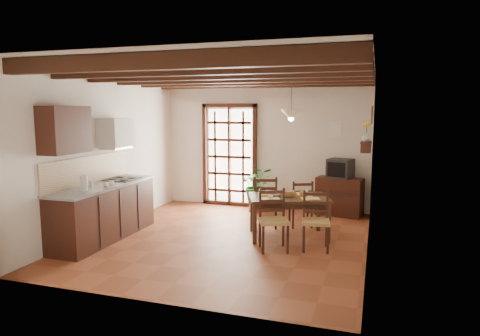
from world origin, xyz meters
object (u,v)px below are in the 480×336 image
at_px(dining_table, 289,202).
at_px(pendant_lamp, 291,114).
at_px(chair_near_left, 273,231).
at_px(chair_near_right, 315,232).
at_px(kitchen_counter, 104,211).
at_px(sideboard, 339,197).
at_px(potted_plant, 257,185).
at_px(chair_far_left, 266,211).
at_px(crt_tv, 340,169).
at_px(chair_far_right, 301,212).

relative_size(dining_table, pendant_lamp, 1.78).
relative_size(chair_near_left, chair_near_right, 1.04).
xyz_separation_m(kitchen_counter, dining_table, (2.91, 1.01, 0.14)).
xyz_separation_m(chair_near_right, sideboard, (0.16, 2.33, 0.11)).
bearing_deg(chair_near_right, potted_plant, 114.99).
bearing_deg(kitchen_counter, potted_plant, 54.74).
distance_m(dining_table, chair_far_left, 0.80).
relative_size(kitchen_counter, dining_table, 1.50).
height_order(chair_near_right, pendant_lamp, pendant_lamp).
height_order(crt_tv, potted_plant, potted_plant).
distance_m(kitchen_counter, crt_tv, 4.60).
relative_size(chair_near_left, potted_plant, 0.47).
relative_size(chair_far_right, sideboard, 0.95).
distance_m(kitchen_counter, chair_near_left, 2.84).
bearing_deg(chair_far_left, potted_plant, -80.89).
relative_size(kitchen_counter, crt_tv, 4.00).
height_order(dining_table, chair_far_right, chair_far_right).
xyz_separation_m(sideboard, crt_tv, (-0.00, -0.01, 0.58)).
distance_m(chair_far_right, potted_plant, 1.47).
bearing_deg(chair_far_left, chair_far_right, -173.94).
bearing_deg(crt_tv, dining_table, -93.58).
bearing_deg(chair_far_left, chair_near_left, 95.98).
distance_m(dining_table, chair_near_left, 0.80).
bearing_deg(chair_near_right, chair_far_left, 125.56).
bearing_deg(crt_tv, pendant_lamp, -94.70).
height_order(chair_far_left, chair_far_right, chair_far_left).
bearing_deg(dining_table, sideboard, 49.55).
bearing_deg(sideboard, chair_near_left, -95.58).
relative_size(dining_table, potted_plant, 0.75).
height_order(chair_far_left, sideboard, chair_far_left).
relative_size(chair_far_left, chair_far_right, 1.10).
distance_m(chair_near_left, potted_plant, 2.59).
bearing_deg(dining_table, pendant_lamp, 70.49).
distance_m(potted_plant, pendant_lamp, 2.40).
xyz_separation_m(chair_far_left, sideboard, (1.22, 1.30, 0.09)).
height_order(chair_near_left, chair_far_left, chair_far_left).
bearing_deg(crt_tv, chair_far_right, -102.15).
xyz_separation_m(chair_near_left, potted_plant, (-0.92, 2.40, 0.28)).
height_order(dining_table, crt_tv, crt_tv).
height_order(chair_far_left, crt_tv, crt_tv).
bearing_deg(chair_far_right, sideboard, -141.78).
xyz_separation_m(kitchen_counter, chair_far_left, (2.38, 1.53, -0.17)).
bearing_deg(chair_far_right, chair_far_left, -2.73).
relative_size(chair_near_left, chair_far_left, 0.98).
relative_size(chair_near_right, crt_tv, 1.60).
bearing_deg(chair_near_left, potted_plant, 88.19).
bearing_deg(pendant_lamp, kitchen_counter, -159.04).
distance_m(chair_far_left, pendant_lamp, 1.90).
xyz_separation_m(chair_near_left, crt_tv, (0.78, 2.54, 0.67)).
relative_size(chair_far_left, sideboard, 1.05).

